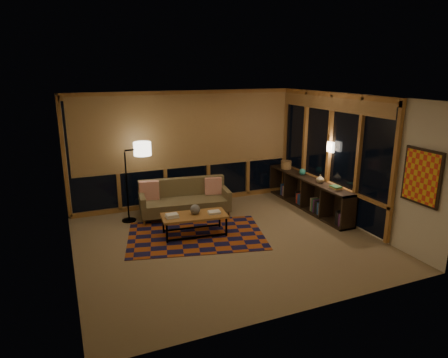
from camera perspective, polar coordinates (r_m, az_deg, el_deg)
name	(u,v)px	position (r m, az deg, el deg)	size (l,w,h in m)	color
floor	(227,241)	(7.70, 0.41, -8.86)	(5.50, 5.00, 0.01)	#9D8464
ceiling	(227,97)	(7.04, 0.46, 11.60)	(5.50, 5.00, 0.01)	white
walls	(227,173)	(7.25, 0.43, 0.90)	(5.51, 5.01, 2.70)	beige
window_wall_back	(187,149)	(9.48, -5.37, 4.31)	(5.30, 0.16, 2.60)	#A16935
window_wall_right	(328,155)	(9.09, 14.64, 3.40)	(0.16, 3.70, 2.60)	#A16935
wall_art	(422,177)	(7.36, 26.38, 0.27)	(0.06, 0.74, 0.94)	red
wall_sconce	(331,147)	(8.90, 15.00, 4.44)	(0.12, 0.18, 0.22)	white
sofa	(185,199)	(8.86, -5.64, -2.88)	(1.94, 0.78, 0.79)	brown
pillow_left	(149,190)	(8.88, -10.61, -1.58)	(0.43, 0.14, 0.43)	red
pillow_right	(213,186)	(9.08, -1.55, -1.07)	(0.38, 0.13, 0.38)	red
area_rug	(196,235)	(7.95, -4.01, -8.05)	(2.63, 1.75, 0.01)	#974113
coffee_table	(194,225)	(7.92, -4.24, -6.54)	(1.27, 0.58, 0.42)	#A16935
book_stack_a	(172,216)	(7.74, -7.45, -5.19)	(0.25, 0.20, 0.07)	silver
book_stack_b	(214,212)	(7.90, -1.44, -4.74)	(0.23, 0.18, 0.05)	silver
ceramic_pot	(195,209)	(7.85, -4.15, -4.32)	(0.20, 0.20, 0.20)	black
floor_lamp	(127,183)	(8.66, -13.74, -0.57)	(0.56, 0.37, 1.69)	black
bookshelf	(308,193)	(9.54, 11.89, -1.97)	(0.40, 2.94, 0.74)	black
basket	(286,165)	(10.19, 8.87, 2.03)	(0.27, 0.27, 0.20)	#9E6E45
teal_bowl	(302,172)	(9.63, 11.14, 1.00)	(0.16, 0.16, 0.16)	#268171
vase	(320,179)	(9.08, 13.58, 0.05)	(0.18, 0.18, 0.18)	tan
shelf_book_stack	(336,188)	(8.68, 15.66, -1.21)	(0.16, 0.22, 0.07)	silver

